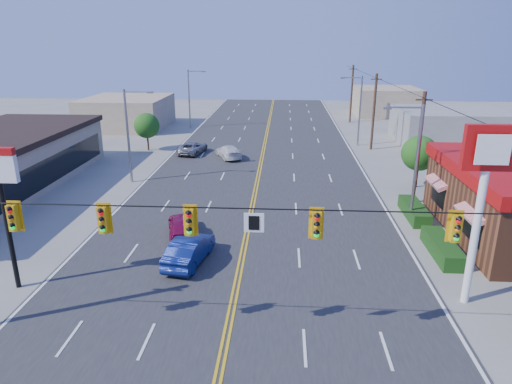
# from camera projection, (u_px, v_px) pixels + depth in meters

# --- Properties ---
(ground) EXTENTS (160.00, 160.00, 0.00)m
(ground) POSITION_uv_depth(u_px,v_px,m) (225.00, 345.00, 18.63)
(ground) COLOR gray
(ground) RESTS_ON ground
(road) EXTENTS (20.00, 120.00, 0.06)m
(road) POSITION_uv_depth(u_px,v_px,m) (255.00, 191.00, 37.55)
(road) COLOR #2D2D30
(road) RESTS_ON ground
(signal_span) EXTENTS (24.32, 0.34, 9.00)m
(signal_span) POSITION_uv_depth(u_px,v_px,m) (219.00, 236.00, 17.09)
(signal_span) COLOR #47301E
(signal_span) RESTS_ON ground
(kfc_pylon) EXTENTS (2.20, 0.36, 8.50)m
(kfc_pylon) POSITION_uv_depth(u_px,v_px,m) (484.00, 180.00, 19.86)
(kfc_pylon) COLOR white
(kfc_pylon) RESTS_ON ground
(pizza_hut_sign) EXTENTS (1.90, 0.30, 6.85)m
(pizza_hut_sign) POSITION_uv_depth(u_px,v_px,m) (1.00, 190.00, 21.41)
(pizza_hut_sign) COLOR black
(pizza_hut_sign) RESTS_ON ground
(streetlight_se) EXTENTS (2.55, 0.25, 8.00)m
(streetlight_se) POSITION_uv_depth(u_px,v_px,m) (414.00, 158.00, 29.82)
(streetlight_se) COLOR gray
(streetlight_se) RESTS_ON ground
(streetlight_ne) EXTENTS (2.55, 0.25, 8.00)m
(streetlight_ne) POSITION_uv_depth(u_px,v_px,m) (358.00, 107.00, 52.54)
(streetlight_ne) COLOR gray
(streetlight_ne) RESTS_ON ground
(streetlight_sw) EXTENTS (2.55, 0.25, 8.00)m
(streetlight_sw) POSITION_uv_depth(u_px,v_px,m) (130.00, 131.00, 38.65)
(streetlight_sw) COLOR gray
(streetlight_sw) RESTS_ON ground
(streetlight_nw) EXTENTS (2.55, 0.25, 8.00)m
(streetlight_nw) POSITION_uv_depth(u_px,v_px,m) (190.00, 96.00, 63.26)
(streetlight_nw) COLOR gray
(streetlight_nw) RESTS_ON ground
(utility_pole_near) EXTENTS (0.28, 0.28, 8.40)m
(utility_pole_near) POSITION_uv_depth(u_px,v_px,m) (418.00, 149.00, 33.63)
(utility_pole_near) COLOR #47301E
(utility_pole_near) RESTS_ON ground
(utility_pole_mid) EXTENTS (0.28, 0.28, 8.40)m
(utility_pole_mid) POSITION_uv_depth(u_px,v_px,m) (374.00, 112.00, 50.66)
(utility_pole_mid) COLOR #47301E
(utility_pole_mid) RESTS_ON ground
(utility_pole_far) EXTENTS (0.28, 0.28, 8.40)m
(utility_pole_far) POSITION_uv_depth(u_px,v_px,m) (352.00, 94.00, 67.70)
(utility_pole_far) COLOR #47301E
(utility_pole_far) RESTS_ON ground
(tree_kfc_rear) EXTENTS (2.94, 2.94, 4.41)m
(tree_kfc_rear) POSITION_uv_depth(u_px,v_px,m) (419.00, 153.00, 37.74)
(tree_kfc_rear) COLOR #47301E
(tree_kfc_rear) RESTS_ON ground
(tree_west) EXTENTS (2.80, 2.80, 4.20)m
(tree_west) POSITION_uv_depth(u_px,v_px,m) (147.00, 126.00, 50.68)
(tree_west) COLOR #47301E
(tree_west) RESTS_ON ground
(bld_east_mid) EXTENTS (12.00, 10.00, 4.00)m
(bld_east_mid) POSITION_uv_depth(u_px,v_px,m) (449.00, 126.00, 54.58)
(bld_east_mid) COLOR gray
(bld_east_mid) RESTS_ON ground
(bld_west_far) EXTENTS (11.00, 12.00, 4.20)m
(bld_west_far) POSITION_uv_depth(u_px,v_px,m) (127.00, 112.00, 64.56)
(bld_west_far) COLOR tan
(bld_west_far) RESTS_ON ground
(bld_east_far) EXTENTS (10.00, 10.00, 4.40)m
(bld_east_far) POSITION_uv_depth(u_px,v_px,m) (385.00, 101.00, 75.52)
(bld_east_far) COLOR tan
(bld_east_far) RESTS_ON ground
(car_magenta) EXTENTS (2.66, 4.43, 1.41)m
(car_magenta) POSITION_uv_depth(u_px,v_px,m) (182.00, 226.00, 28.75)
(car_magenta) COLOR maroon
(car_magenta) RESTS_ON ground
(car_blue) EXTENTS (2.30, 4.71, 1.49)m
(car_blue) POSITION_uv_depth(u_px,v_px,m) (189.00, 251.00, 25.29)
(car_blue) COLOR navy
(car_blue) RESTS_ON ground
(car_white) EXTENTS (3.54, 4.93, 1.33)m
(car_white) POSITION_uv_depth(u_px,v_px,m) (229.00, 152.00, 47.82)
(car_white) COLOR silver
(car_white) RESTS_ON ground
(car_silver) EXTENTS (3.02, 4.98, 1.29)m
(car_silver) POSITION_uv_depth(u_px,v_px,m) (193.00, 148.00, 49.65)
(car_silver) COLOR gray
(car_silver) RESTS_ON ground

